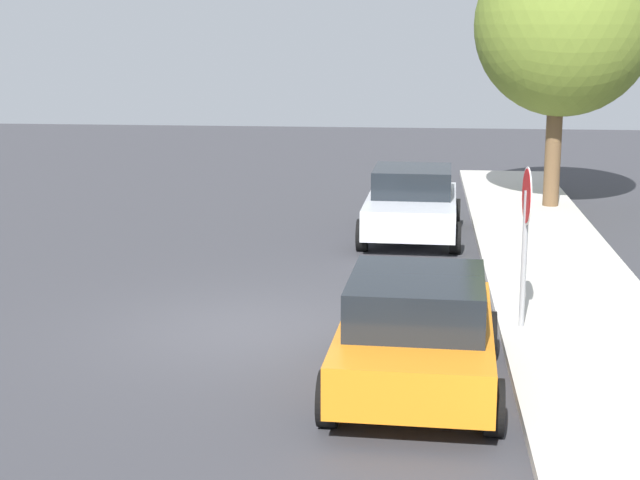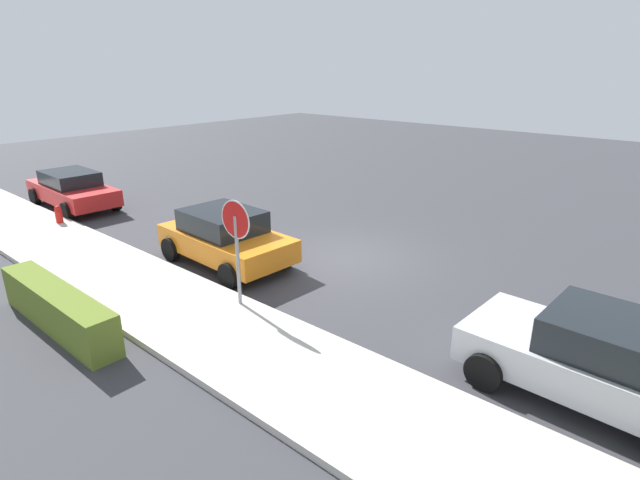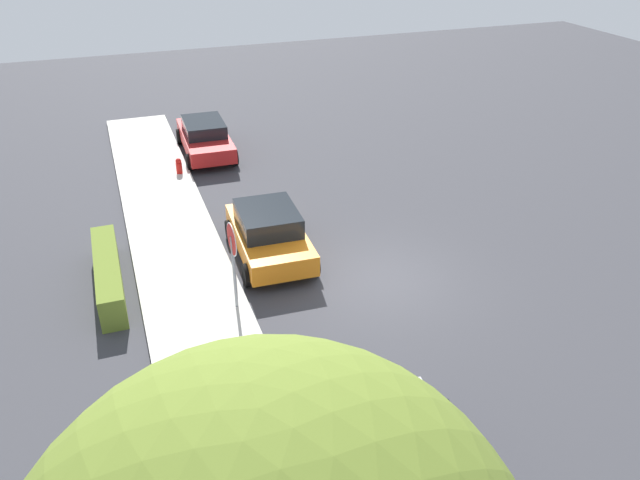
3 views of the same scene
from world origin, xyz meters
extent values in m
plane|color=#38383D|center=(0.00, 0.00, 0.00)|extent=(60.00, 60.00, 0.00)
cube|color=beige|center=(0.00, 4.96, 0.07)|extent=(32.00, 2.59, 0.14)
cylinder|color=gray|center=(-0.13, 3.97, 1.07)|extent=(0.08, 0.08, 2.14)
cylinder|color=white|center=(-0.13, 3.97, 2.06)|extent=(0.83, 0.05, 0.83)
cylinder|color=red|center=(-0.13, 3.97, 2.06)|extent=(0.78, 0.06, 0.77)
cube|color=orange|center=(2.18, 2.46, 0.60)|extent=(3.91, 1.98, 0.59)
cube|color=black|center=(2.29, 2.46, 1.18)|extent=(2.06, 1.69, 0.57)
cylinder|color=black|center=(3.52, 3.32, 0.32)|extent=(0.65, 0.25, 0.64)
cylinder|color=black|center=(3.45, 1.49, 0.32)|extent=(0.65, 0.25, 0.64)
cylinder|color=black|center=(0.91, 3.43, 0.32)|extent=(0.65, 0.25, 0.64)
cylinder|color=black|center=(0.83, 1.60, 0.32)|extent=(0.65, 0.25, 0.64)
cube|color=silver|center=(-6.70, 2.30, 0.61)|extent=(3.96, 1.96, 0.61)
cube|color=black|center=(-6.90, 2.31, 1.20)|extent=(1.89, 1.68, 0.57)
cylinder|color=black|center=(-5.34, 3.18, 0.32)|extent=(0.65, 0.24, 0.64)
cylinder|color=black|center=(-5.39, 1.34, 0.32)|extent=(0.65, 0.24, 0.64)
cube|color=red|center=(10.80, 2.69, 0.59)|extent=(4.37, 1.82, 0.57)
cube|color=black|center=(10.87, 2.69, 1.12)|extent=(2.18, 1.56, 0.49)
cylinder|color=black|center=(12.29, 3.51, 0.32)|extent=(0.65, 0.24, 0.64)
cylinder|color=black|center=(12.24, 1.79, 0.32)|extent=(0.65, 0.24, 0.64)
cylinder|color=black|center=(9.35, 3.58, 0.32)|extent=(0.65, 0.24, 0.64)
cylinder|color=black|center=(9.30, 1.87, 0.32)|extent=(0.65, 0.24, 0.64)
cylinder|color=red|center=(8.87, 4.04, 0.28)|extent=(0.22, 0.22, 0.55)
sphere|color=red|center=(8.87, 4.04, 0.61)|extent=(0.21, 0.21, 0.21)
cylinder|color=red|center=(9.02, 4.04, 0.33)|extent=(0.08, 0.09, 0.09)
cube|color=olive|center=(2.01, 6.92, 0.43)|extent=(4.01, 0.63, 0.87)
camera|label=1|loc=(13.75, 2.46, 4.40)|focal=55.00mm
camera|label=2|loc=(-7.89, 10.24, 5.11)|focal=28.00mm
camera|label=3|loc=(-12.92, 6.34, 9.27)|focal=35.00mm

